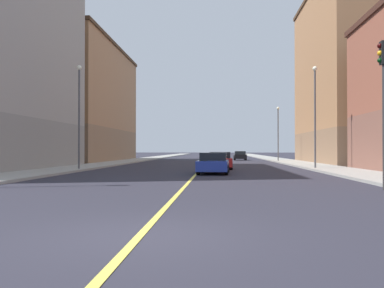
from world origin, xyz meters
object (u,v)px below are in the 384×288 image
object	(u,v)px
building_left_mid	(348,76)
traffic_light_left_near	(384,93)
car_red	(220,161)
street_lamp_left_near	(315,107)
building_right_midblock	(87,103)
street_lamp_right_near	(79,106)
car_blue	(213,164)
street_lamp_left_far	(278,128)
car_black	(240,156)

from	to	relation	value
building_left_mid	traffic_light_left_near	size ratio (longest dim) A/B	3.59
building_left_mid	car_red	xyz separation A→B (m)	(-14.28, -14.29, -9.08)
street_lamp_left_near	building_right_midblock	bearing A→B (deg)	139.28
street_lamp_right_near	car_red	distance (m)	11.48
street_lamp_right_near	car_blue	bearing A→B (deg)	-17.53
building_left_mid	car_blue	bearing A→B (deg)	-125.55
street_lamp_left_near	car_red	distance (m)	8.40
traffic_light_left_near	car_red	xyz separation A→B (m)	(-6.26, 16.55, -3.06)
traffic_light_left_near	street_lamp_left_near	world-z (taller)	street_lamp_left_near
street_lamp_left_far	car_blue	xyz separation A→B (m)	(-7.69, -25.51, -3.59)
car_blue	building_left_mid	bearing A→B (deg)	54.45
building_right_midblock	car_red	size ratio (longest dim) A/B	6.20
car_blue	street_lamp_left_near	bearing A→B (deg)	36.22
building_right_midblock	traffic_light_left_near	bearing A→B (deg)	-57.58
traffic_light_left_near	car_blue	distance (m)	12.64
building_left_mid	street_lamp_left_far	world-z (taller)	building_left_mid
street_lamp_right_near	traffic_light_left_near	bearing A→B (deg)	-39.02
street_lamp_right_near	car_blue	xyz separation A→B (m)	(9.85, -3.11, -4.05)
building_right_midblock	street_lamp_left_far	xyz separation A→B (m)	(24.55, -1.25, -3.33)
street_lamp_left_near	car_blue	xyz separation A→B (m)	(-7.69, -5.63, -4.16)
street_lamp_left_near	car_red	size ratio (longest dim) A/B	1.96
street_lamp_left_far	car_black	world-z (taller)	street_lamp_left_far
car_black	street_lamp_right_near	bearing A→B (deg)	-113.36
street_lamp_left_near	street_lamp_right_near	bearing A→B (deg)	-171.82
street_lamp_right_near	car_black	distance (m)	33.68
building_left_mid	car_blue	world-z (taller)	building_left_mid
car_red	car_black	distance (m)	27.70
building_right_midblock	car_red	world-z (taller)	building_right_midblock
street_lamp_right_near	building_right_midblock	bearing A→B (deg)	106.50
building_right_midblock	street_lamp_left_far	world-z (taller)	building_right_midblock
street_lamp_left_near	car_blue	world-z (taller)	street_lamp_left_near
traffic_light_left_near	car_red	distance (m)	17.96
street_lamp_left_near	car_black	bearing A→B (deg)	98.64
car_black	building_left_mid	bearing A→B (deg)	-49.56
building_right_midblock	car_black	xyz separation A→B (m)	(20.27, 7.04, -6.95)
traffic_light_left_near	street_lamp_left_far	world-z (taller)	street_lamp_left_far
street_lamp_right_near	street_lamp_left_far	world-z (taller)	street_lamp_right_near
car_black	street_lamp_left_near	bearing A→B (deg)	-81.36
building_left_mid	car_red	world-z (taller)	building_left_mid
street_lamp_left_far	car_red	xyz separation A→B (m)	(-7.27, -19.24, -3.58)
building_left_mid	street_lamp_right_near	bearing A→B (deg)	-144.59
street_lamp_left_far	car_red	distance (m)	20.88
street_lamp_right_near	car_red	world-z (taller)	street_lamp_right_near
car_black	car_blue	world-z (taller)	car_blue
building_right_midblock	street_lamp_right_near	world-z (taller)	building_right_midblock
building_right_midblock	traffic_light_left_near	xyz separation A→B (m)	(23.53, -37.05, -3.85)
building_right_midblock	street_lamp_left_near	size ratio (longest dim) A/B	3.16
building_right_midblock	car_blue	distance (m)	32.38
building_left_mid	street_lamp_left_far	bearing A→B (deg)	144.76
traffic_light_left_near	car_red	size ratio (longest dim) A/B	1.44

